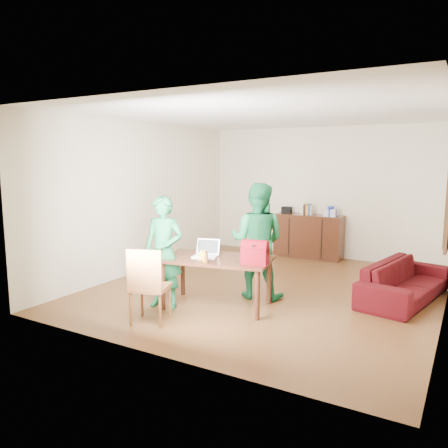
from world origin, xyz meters
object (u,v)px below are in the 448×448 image
Objects in this scene: chair at (150,301)px; laptop at (205,254)px; bottle at (206,257)px; table at (217,264)px; red_bag at (255,255)px; person_far at (257,241)px; sofa at (405,281)px; person_near at (164,252)px.

laptop is at bearing 55.57° from chair.
chair is 6.09× the size of bottle.
red_bag reaches higher than table.
red_bag is (0.59, 0.26, 0.04)m from bottle.
person_far is 1.04m from bottle.
laptop is 0.20× the size of sofa.
person_far is 0.86m from laptop.
person_far is at bearing 36.87° from person_near.
chair is at bearing -125.89° from bottle.
bottle reaches higher than sofa.
table is 2.77m from sofa.
sofa is (1.62, 1.67, -0.54)m from red_bag.
person_near is at bearing -175.55° from red_bag.
person_near is at bearing -161.24° from table.
person_far is at bearing 104.24° from red_bag.
table is at bearing 94.61° from bottle.
red_bag is at bearing 2.00° from person_near.
table is at bearing 47.58° from chair.
person_far is 0.90× the size of sofa.
person_far reaches higher than table.
laptop is 2.94m from sofa.
red_bag is (1.25, 0.30, 0.04)m from person_near.
red_bag is (0.61, -0.06, 0.21)m from table.
chair is (-0.42, -0.94, -0.33)m from table.
chair is at bearing -149.10° from red_bag.
chair reaches higher than table.
table is 4.82× the size of red_bag.
person_near is (-0.21, 0.57, 0.50)m from chair.
person_far is 4.51× the size of laptop.
chair is 0.78m from person_near.
bottle is at bearing -165.57° from red_bag.
laptop is (-0.16, -0.05, 0.13)m from table.
sofa is (2.86, 1.97, -0.50)m from person_near.
person_far reaches higher than laptop.
bottle is at bearing -96.90° from table.
person_near is 0.66m from bottle.
table is 10.19× the size of bottle.
sofa is at bearing 19.43° from laptop.
sofa is (2.65, 2.54, -0.01)m from chair.
sofa is at bearing 22.87° from person_near.
table is 0.75m from person_near.
chair is 1.85m from person_far.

